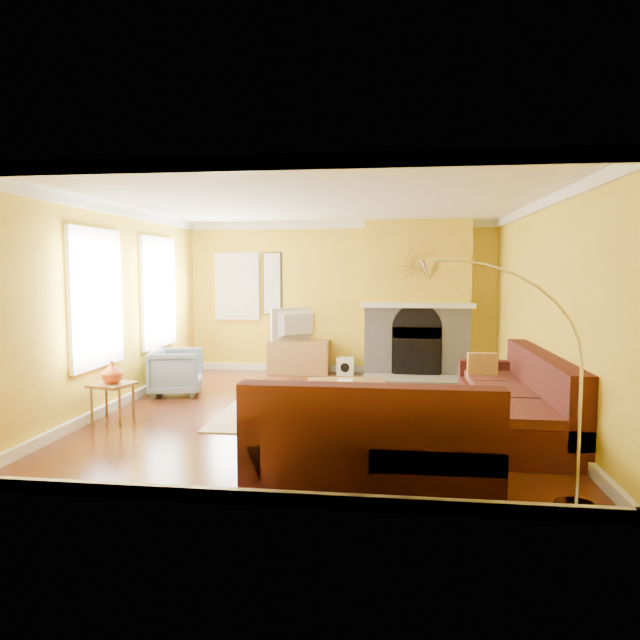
# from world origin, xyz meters

# --- Properties ---
(floor) EXTENTS (5.50, 6.00, 0.02)m
(floor) POSITION_xyz_m (0.00, 0.00, -0.01)
(floor) COLOR #602B14
(floor) RESTS_ON ground
(ceiling) EXTENTS (5.50, 6.00, 0.02)m
(ceiling) POSITION_xyz_m (0.00, 0.00, 2.71)
(ceiling) COLOR white
(ceiling) RESTS_ON ground
(wall_back) EXTENTS (5.50, 0.02, 2.70)m
(wall_back) POSITION_xyz_m (0.00, 3.01, 1.35)
(wall_back) COLOR gold
(wall_back) RESTS_ON ground
(wall_front) EXTENTS (5.50, 0.02, 2.70)m
(wall_front) POSITION_xyz_m (0.00, -3.01, 1.35)
(wall_front) COLOR gold
(wall_front) RESTS_ON ground
(wall_left) EXTENTS (0.02, 6.00, 2.70)m
(wall_left) POSITION_xyz_m (-2.76, 0.00, 1.35)
(wall_left) COLOR gold
(wall_left) RESTS_ON ground
(wall_right) EXTENTS (0.02, 6.00, 2.70)m
(wall_right) POSITION_xyz_m (2.76, 0.00, 1.35)
(wall_right) COLOR gold
(wall_right) RESTS_ON ground
(baseboard) EXTENTS (5.50, 6.00, 0.12)m
(baseboard) POSITION_xyz_m (0.00, 0.00, 0.06)
(baseboard) COLOR white
(baseboard) RESTS_ON floor
(crown_molding) EXTENTS (5.50, 6.00, 0.12)m
(crown_molding) POSITION_xyz_m (0.00, 0.00, 2.64)
(crown_molding) COLOR white
(crown_molding) RESTS_ON ceiling
(window_left_near) EXTENTS (0.06, 1.22, 1.72)m
(window_left_near) POSITION_xyz_m (-2.72, 1.30, 1.50)
(window_left_near) COLOR white
(window_left_near) RESTS_ON wall_left
(window_left_far) EXTENTS (0.06, 1.22, 1.72)m
(window_left_far) POSITION_xyz_m (-2.72, -0.60, 1.50)
(window_left_far) COLOR white
(window_left_far) RESTS_ON wall_left
(window_back) EXTENTS (0.82, 0.06, 1.22)m
(window_back) POSITION_xyz_m (-1.90, 2.96, 1.55)
(window_back) COLOR white
(window_back) RESTS_ON wall_back
(wall_art) EXTENTS (0.34, 0.04, 1.14)m
(wall_art) POSITION_xyz_m (-1.25, 2.97, 1.60)
(wall_art) COLOR white
(wall_art) RESTS_ON wall_back
(fireplace) EXTENTS (1.80, 0.40, 2.70)m
(fireplace) POSITION_xyz_m (1.35, 2.80, 1.35)
(fireplace) COLOR gray
(fireplace) RESTS_ON floor
(mantel) EXTENTS (1.92, 0.22, 0.08)m
(mantel) POSITION_xyz_m (1.35, 2.56, 1.25)
(mantel) COLOR white
(mantel) RESTS_ON fireplace
(hearth) EXTENTS (1.80, 0.70, 0.06)m
(hearth) POSITION_xyz_m (1.35, 2.25, 0.03)
(hearth) COLOR gray
(hearth) RESTS_ON floor
(sunburst) EXTENTS (0.70, 0.04, 0.70)m
(sunburst) POSITION_xyz_m (1.35, 2.57, 1.95)
(sunburst) COLOR olive
(sunburst) RESTS_ON fireplace
(rug) EXTENTS (2.40, 1.80, 0.02)m
(rug) POSITION_xyz_m (-0.06, -0.22, 0.01)
(rug) COLOR beige
(rug) RESTS_ON floor
(sectional_sofa) EXTENTS (3.11, 3.54, 0.90)m
(sectional_sofa) POSITION_xyz_m (1.20, -0.93, 0.45)
(sectional_sofa) COLOR #471916
(sectional_sofa) RESTS_ON floor
(coffee_table) EXTENTS (1.17, 1.17, 0.40)m
(coffee_table) POSITION_xyz_m (0.38, -0.07, 0.20)
(coffee_table) COLOR white
(coffee_table) RESTS_ON floor
(media_console) EXTENTS (1.08, 0.49, 0.59)m
(media_console) POSITION_xyz_m (-0.72, 2.76, 0.30)
(media_console) COLOR olive
(media_console) RESTS_ON floor
(tv) EXTENTS (0.85, 0.77, 0.58)m
(tv) POSITION_xyz_m (-0.72, 2.76, 0.88)
(tv) COLOR black
(tv) RESTS_ON media_console
(subwoofer) EXTENTS (0.30, 0.30, 0.30)m
(subwoofer) POSITION_xyz_m (0.12, 2.74, 0.15)
(subwoofer) COLOR white
(subwoofer) RESTS_ON floor
(armchair) EXTENTS (0.89, 0.87, 0.68)m
(armchair) POSITION_xyz_m (-2.25, 0.79, 0.34)
(armchair) COLOR slate
(armchair) RESTS_ON floor
(side_table) EXTENTS (0.54, 0.54, 0.49)m
(side_table) POSITION_xyz_m (-2.42, -0.81, 0.24)
(side_table) COLOR olive
(side_table) RESTS_ON floor
(vase) EXTENTS (0.32, 0.32, 0.27)m
(vase) POSITION_xyz_m (-2.42, -0.81, 0.62)
(vase) COLOR #D8591E
(vase) RESTS_ON side_table
(book) EXTENTS (0.21, 0.28, 0.03)m
(book) POSITION_xyz_m (0.23, 0.03, 0.41)
(book) COLOR white
(book) RESTS_ON coffee_table
(arc_lamp) EXTENTS (1.24, 0.36, 1.91)m
(arc_lamp) POSITION_xyz_m (1.81, -2.80, 0.96)
(arc_lamp) COLOR silver
(arc_lamp) RESTS_ON floor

